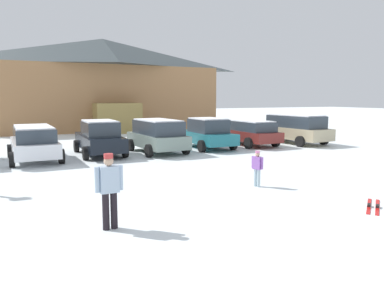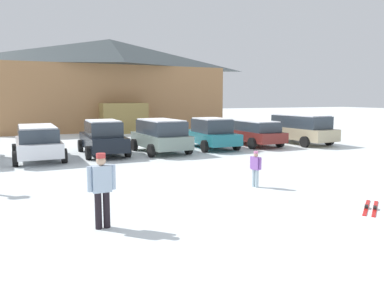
{
  "view_description": "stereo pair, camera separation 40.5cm",
  "coord_description": "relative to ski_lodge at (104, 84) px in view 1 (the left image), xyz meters",
  "views": [
    {
      "loc": [
        -6.14,
        -4.78,
        2.87
      ],
      "look_at": [
        -0.24,
        7.89,
        1.11
      ],
      "focal_mm": 35.0,
      "sensor_mm": 36.0,
      "label": 1
    },
    {
      "loc": [
        -5.77,
        -4.95,
        2.87
      ],
      "look_at": [
        -0.24,
        7.89,
        1.11
      ],
      "focal_mm": 35.0,
      "sensor_mm": 36.0,
      "label": 2
    }
  ],
  "objects": [
    {
      "name": "parked_teal_hatchback",
      "position": [
        2.44,
        -15.57,
        -3.21
      ],
      "size": [
        2.16,
        4.27,
        1.71
      ],
      "color": "#1D6B78",
      "rests_on": "ground"
    },
    {
      "name": "pair_of_skis",
      "position": [
        1.18,
        -27.57,
        -4.05
      ],
      "size": [
        1.4,
        1.19,
        0.08
      ],
      "color": "red",
      "rests_on": "ground"
    },
    {
      "name": "skier_adult_in_blue_parka",
      "position": [
        -5.46,
        -26.29,
        -3.12
      ],
      "size": [
        0.62,
        0.26,
        1.67
      ],
      "color": "black",
      "rests_on": "ground"
    },
    {
      "name": "skier_child_in_purple_jacket",
      "position": [
        -0.29,
        -24.39,
        -3.41
      ],
      "size": [
        0.25,
        0.41,
        1.16
      ],
      "color": "#A4BCC7",
      "rests_on": "ground"
    },
    {
      "name": "parked_black_sedan",
      "position": [
        -3.53,
        -15.49,
        -3.2
      ],
      "size": [
        2.08,
        4.59,
        1.74
      ],
      "color": "black",
      "rests_on": "ground"
    },
    {
      "name": "ski_lodge",
      "position": [
        0.0,
        0.0,
        0.0
      ],
      "size": [
        19.85,
        9.72,
        8.02
      ],
      "color": "#9F7147",
      "rests_on": "ground"
    },
    {
      "name": "ground",
      "position": [
        -1.03,
        -29.42,
        -4.07
      ],
      "size": [
        160.0,
        160.0,
        0.0
      ],
      "primitive_type": "plane",
      "color": "white"
    },
    {
      "name": "parked_beige_suv",
      "position": [
        8.43,
        -15.87,
        -3.11
      ],
      "size": [
        2.48,
        4.9,
        1.8
      ],
      "color": "tan",
      "rests_on": "ground"
    },
    {
      "name": "parked_grey_wagon",
      "position": [
        -0.66,
        -16.01,
        -3.14
      ],
      "size": [
        2.46,
        4.18,
        1.73
      ],
      "color": "gray",
      "rests_on": "ground"
    },
    {
      "name": "parked_maroon_van",
      "position": [
        5.34,
        -15.4,
        -3.24
      ],
      "size": [
        2.24,
        4.5,
        1.5
      ],
      "color": "maroon",
      "rests_on": "ground"
    },
    {
      "name": "parked_white_suv",
      "position": [
        -6.57,
        -15.96,
        -3.21
      ],
      "size": [
        2.3,
        4.62,
        1.58
      ],
      "color": "silver",
      "rests_on": "ground"
    }
  ]
}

